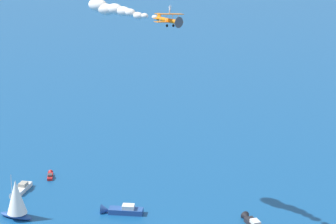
# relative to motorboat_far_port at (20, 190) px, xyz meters

# --- Properties ---
(motorboat_far_port) EXTENTS (7.47, 8.33, 2.59)m
(motorboat_far_port) POSITION_rel_motorboat_far_port_xyz_m (0.00, 0.00, 0.00)
(motorboat_far_port) COLOR white
(motorboat_far_port) RESTS_ON ground_plane
(motorboat_far_stbd) EXTENTS (3.22, 8.65, 2.45)m
(motorboat_far_stbd) POSITION_rel_motorboat_far_port_xyz_m (-44.00, 40.83, -0.04)
(motorboat_far_stbd) COLOR black
(motorboat_far_stbd) RESTS_ON ground_plane
(motorboat_inshore) EXTENTS (3.06, 5.51, 1.55)m
(motorboat_inshore) POSITION_rel_motorboat_far_port_xyz_m (-9.84, -6.72, -0.28)
(motorboat_inshore) COLOR #B21E1E
(motorboat_inshore) RESTS_ON ground_plane
(sailboat_offshore) EXTENTS (7.56, 7.83, 10.97)m
(sailboat_offshore) POSITION_rel_motorboat_far_port_xyz_m (4.15, 14.03, 4.31)
(sailboat_offshore) COLOR #23478C
(sailboat_offshore) RESTS_ON ground_plane
(motorboat_trailing) EXTENTS (9.98, 7.65, 2.95)m
(motorboat_trailing) POSITION_rel_motorboat_far_port_xyz_m (-18.69, 22.05, 0.10)
(motorboat_trailing) COLOR #23478C
(motorboat_trailing) RESTS_ON ground_plane
(biplane_lead) EXTENTS (7.42, 7.08, 3.64)m
(biplane_lead) POSITION_rel_motorboat_far_port_xyz_m (-25.73, 34.43, 47.47)
(biplane_lead) COLOR orange
(wingwalker_lead) EXTENTS (0.91, 0.35, 1.78)m
(wingwalker_lead) POSITION_rel_motorboat_far_port_xyz_m (-25.97, 34.37, 49.64)
(wingwalker_lead) COLOR white
(smoke_trail_lead) EXTENTS (9.64, 22.25, 3.88)m
(smoke_trail_lead) POSITION_rel_motorboat_far_port_xyz_m (-20.05, 15.57, 47.47)
(smoke_trail_lead) COLOR silver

